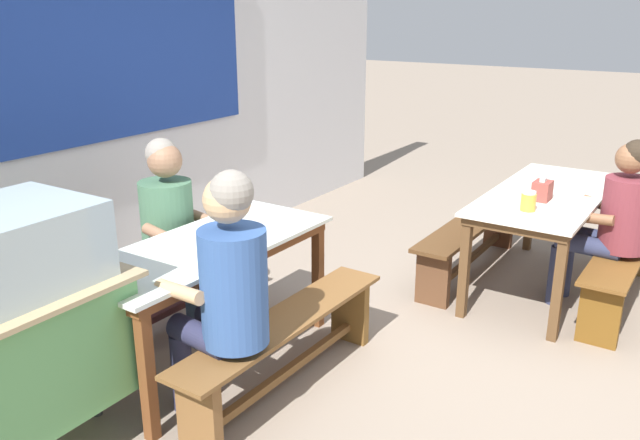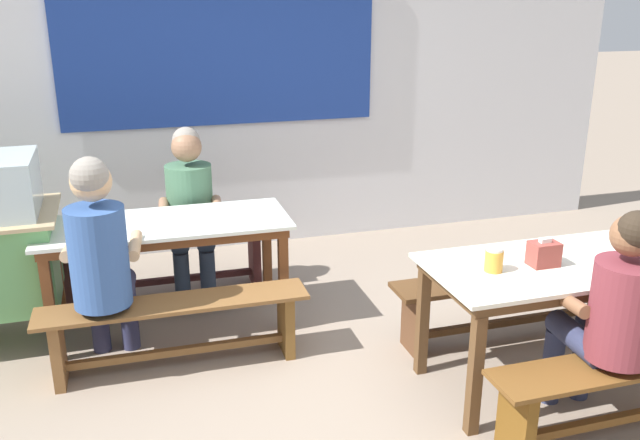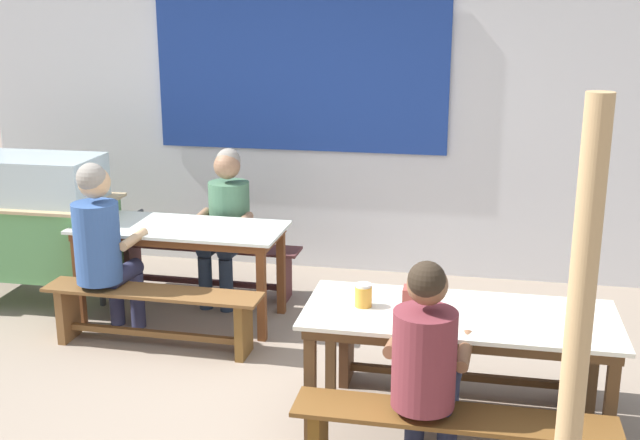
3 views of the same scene
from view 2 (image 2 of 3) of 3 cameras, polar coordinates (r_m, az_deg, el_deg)
The scene contains 13 objects.
ground_plane at distance 3.87m, azimuth 4.28°, elevation -15.06°, with size 40.00×40.00×0.00m, color gray.
backdrop_wall at distance 5.85m, azimuth -5.16°, elevation 12.25°, with size 6.68×0.23×2.86m.
dining_table_far at distance 4.47m, azimuth -13.03°, elevation -1.10°, with size 1.61×0.68×0.75m.
dining_table_near at distance 4.00m, azimuth 20.95°, elevation -4.17°, with size 1.71×0.74×0.75m.
bench_far_back at distance 5.12m, azimuth -13.10°, elevation -3.20°, with size 1.60×0.30×0.43m.
bench_far_front at distance 4.11m, azimuth -12.16°, elevation -8.66°, with size 1.58×0.31×0.43m.
bench_near_back at distance 4.55m, azimuth 16.25°, elevation -6.07°, with size 1.67×0.29×0.43m.
bench_near_front at distance 3.80m, azimuth 25.32°, elevation -12.58°, with size 1.60×0.29×0.43m.
person_left_back_turned at distance 3.98m, azimuth -18.23°, elevation -2.70°, with size 0.46×0.55×1.33m.
person_near_front at distance 3.58m, azimuth 23.61°, elevation -7.07°, with size 0.45×0.59×1.22m.
person_center_facing at distance 4.93m, azimuth -11.01°, elevation 1.48°, with size 0.47×0.55×1.26m.
tissue_box at distance 3.81m, azimuth 18.52°, elevation -2.73°, with size 0.15×0.11×0.16m.
condiment_jar at distance 3.65m, azimuth 14.60°, elevation -3.29°, with size 0.10×0.10×0.13m.
Camera 2 is at (-1.19, -2.99, 2.14)m, focal length 37.57 mm.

